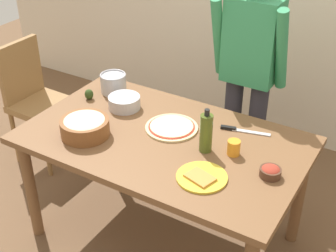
{
  "coord_description": "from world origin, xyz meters",
  "views": [
    {
      "loc": [
        1.18,
        -1.92,
        2.23
      ],
      "look_at": [
        0.0,
        0.05,
        0.81
      ],
      "focal_mm": 50.6,
      "sensor_mm": 36.0,
      "label": 1
    }
  ],
  "objects": [
    {
      "name": "ground",
      "position": [
        0.0,
        0.0,
        0.0
      ],
      "size": [
        8.0,
        8.0,
        0.0
      ],
      "primitive_type": "plane",
      "color": "brown"
    },
    {
      "name": "dining_table",
      "position": [
        0.0,
        0.0,
        0.67
      ],
      "size": [
        1.6,
        0.96,
        0.76
      ],
      "color": "brown",
      "rests_on": "ground"
    },
    {
      "name": "person_cook",
      "position": [
        0.19,
        0.76,
        0.94
      ],
      "size": [
        0.49,
        0.25,
        1.62
      ],
      "color": "#2D2D38",
      "rests_on": "ground"
    },
    {
      "name": "chair_wooden_left",
      "position": [
        -1.32,
        0.28,
        0.54
      ],
      "size": [
        0.41,
        0.41,
        0.95
      ],
      "color": "olive",
      "rests_on": "ground"
    },
    {
      "name": "pizza_raw_on_board",
      "position": [
        -0.01,
        0.11,
        0.77
      ],
      "size": [
        0.31,
        0.31,
        0.02
      ],
      "color": "beige",
      "rests_on": "dining_table"
    },
    {
      "name": "plate_with_slice",
      "position": [
        0.36,
        -0.22,
        0.77
      ],
      "size": [
        0.26,
        0.26,
        0.02
      ],
      "color": "gold",
      "rests_on": "dining_table"
    },
    {
      "name": "popcorn_bowl",
      "position": [
        -0.4,
        -0.21,
        0.82
      ],
      "size": [
        0.28,
        0.28,
        0.11
      ],
      "color": "brown",
      "rests_on": "dining_table"
    },
    {
      "name": "mixing_bowl_steel",
      "position": [
        -0.39,
        0.17,
        0.8
      ],
      "size": [
        0.2,
        0.2,
        0.08
      ],
      "color": "#B7B7BC",
      "rests_on": "dining_table"
    },
    {
      "name": "small_sauce_bowl",
      "position": [
        0.65,
        -0.03,
        0.79
      ],
      "size": [
        0.11,
        0.11,
        0.06
      ],
      "color": "#4C2D1E",
      "rests_on": "dining_table"
    },
    {
      "name": "olive_oil_bottle",
      "position": [
        0.26,
        0.01,
        0.87
      ],
      "size": [
        0.07,
        0.07,
        0.26
      ],
      "color": "#47561E",
      "rests_on": "dining_table"
    },
    {
      "name": "steel_pot",
      "position": [
        -0.58,
        0.31,
        0.83
      ],
      "size": [
        0.17,
        0.17,
        0.13
      ],
      "color": "#B7B7BC",
      "rests_on": "dining_table"
    },
    {
      "name": "cup_orange",
      "position": [
        0.41,
        0.05,
        0.8
      ],
      "size": [
        0.07,
        0.07,
        0.08
      ],
      "primitive_type": "cylinder",
      "color": "orange",
      "rests_on": "dining_table"
    },
    {
      "name": "chef_knife",
      "position": [
        0.34,
        0.29,
        0.77
      ],
      "size": [
        0.29,
        0.09,
        0.02
      ],
      "color": "silver",
      "rests_on": "dining_table"
    },
    {
      "name": "avocado",
      "position": [
        -0.65,
        0.14,
        0.8
      ],
      "size": [
        0.06,
        0.06,
        0.07
      ],
      "primitive_type": "ellipsoid",
      "color": "#2D4219",
      "rests_on": "dining_table"
    }
  ]
}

